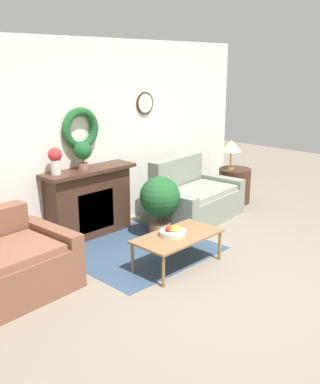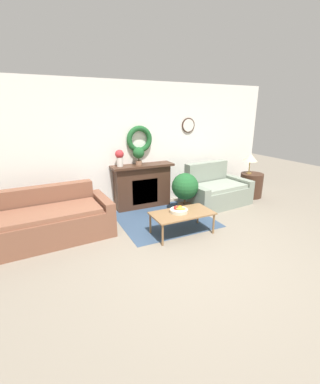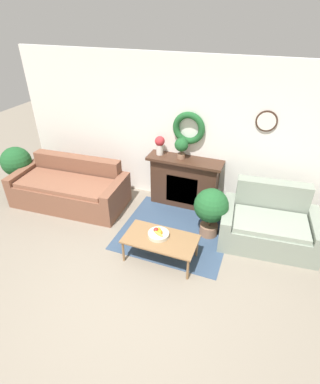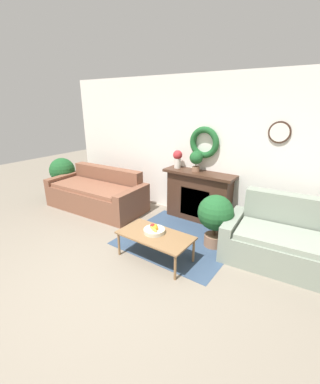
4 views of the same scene
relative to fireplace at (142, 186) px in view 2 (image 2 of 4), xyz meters
The scene contains 13 objects.
ground_plane 2.57m from the fireplace, 91.01° to the right, with size 16.00×16.00×0.00m, color gray.
floor_rug 1.00m from the fireplace, 82.09° to the right, with size 1.80×1.68×0.01m.
wall_back 0.89m from the fireplace, 101.04° to the left, with size 6.80×0.18×2.70m.
fireplace is the anchor object (origin of this frame).
couch_left 2.20m from the fireplace, 160.25° to the right, with size 2.20×1.12×0.84m.
loveseat_right 1.69m from the fireplace, 18.57° to the right, with size 1.58×1.09×0.93m.
coffee_table 1.58m from the fireplace, 85.62° to the right, with size 1.09×0.58×0.40m.
fruit_bowl 1.53m from the fireplace, 87.34° to the right, with size 0.32×0.32×0.12m.
side_table_by_loveseat 2.81m from the fireplace, 10.69° to the right, with size 0.55×0.55×0.60m.
table_lamp 2.77m from the fireplace, ahead, with size 0.35×0.35×0.50m.
vase_on_mantel_left 0.85m from the fireplace, behind, with size 0.18×0.18×0.35m.
potted_plant_on_mantel 0.73m from the fireplace, 169.71° to the right, with size 0.25×0.25×0.38m.
potted_plant_floor_by_loveseat 0.99m from the fireplace, 47.14° to the right, with size 0.56×0.56×0.86m.
Camera 2 is at (-1.98, -2.63, 2.10)m, focal length 24.00 mm.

